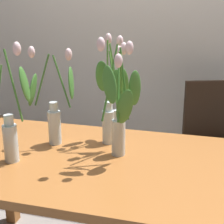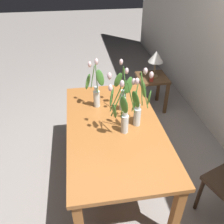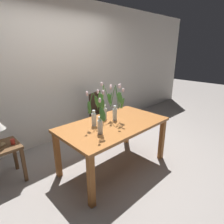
{
  "view_description": "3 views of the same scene",
  "coord_description": "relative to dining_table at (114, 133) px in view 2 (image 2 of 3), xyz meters",
  "views": [
    {
      "loc": [
        0.48,
        -1.43,
        1.44
      ],
      "look_at": [
        0.07,
        0.07,
        0.96
      ],
      "focal_mm": 54.47,
      "sensor_mm": 36.0,
      "label": 1
    },
    {
      "loc": [
        1.73,
        -0.29,
        2.12
      ],
      "look_at": [
        0.02,
        -0.03,
        0.92
      ],
      "focal_mm": 37.42,
      "sensor_mm": 36.0,
      "label": 2
    },
    {
      "loc": [
        -1.77,
        -1.81,
        1.78
      ],
      "look_at": [
        -0.09,
        -0.06,
        0.95
      ],
      "focal_mm": 29.72,
      "sensor_mm": 36.0,
      "label": 3
    }
  ],
  "objects": [
    {
      "name": "tulip_vase_3",
      "position": [
        0.02,
        0.23,
        0.31
      ],
      "size": [
        0.21,
        0.22,
        0.58
      ],
      "color": "silver",
      "rests_on": "dining_table"
    },
    {
      "name": "side_table",
      "position": [
        -1.32,
        0.8,
        -0.22
      ],
      "size": [
        0.44,
        0.44,
        0.55
      ],
      "color": "brown",
      "rests_on": "ground"
    },
    {
      "name": "tulip_vase_1",
      "position": [
        -0.26,
        0.13,
        0.27
      ],
      "size": [
        0.23,
        0.18,
        0.52
      ],
      "color": "silver",
      "rests_on": "dining_table"
    },
    {
      "name": "pillar_candle",
      "position": [
        -1.19,
        0.74,
        -0.06
      ],
      "size": [
        0.06,
        0.06,
        0.07
      ],
      "primitive_type": "cylinder",
      "color": "#B72D23",
      "rests_on": "side_table"
    },
    {
      "name": "dining_table",
      "position": [
        0.0,
        0.0,
        0.0
      ],
      "size": [
        1.6,
        0.9,
        0.74
      ],
      "color": "#A3602D",
      "rests_on": "ground"
    },
    {
      "name": "tulip_vase_2",
      "position": [
        0.11,
        0.06,
        0.33
      ],
      "size": [
        0.19,
        0.26,
        0.58
      ],
      "color": "silver",
      "rests_on": "dining_table"
    },
    {
      "name": "ground_plane",
      "position": [
        0.0,
        0.0,
        -0.65
      ],
      "size": [
        18.0,
        18.0,
        0.0
      ],
      "primitive_type": "plane",
      "color": "gray"
    },
    {
      "name": "table_lamp",
      "position": [
        -1.32,
        0.82,
        0.21
      ],
      "size": [
        0.22,
        0.22,
        0.4
      ],
      "color": "olive",
      "rests_on": "side_table"
    },
    {
      "name": "tulip_vase_0",
      "position": [
        -0.36,
        -0.13,
        0.28
      ],
      "size": [
        0.16,
        0.22,
        0.56
      ],
      "color": "silver",
      "rests_on": "dining_table"
    }
  ]
}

